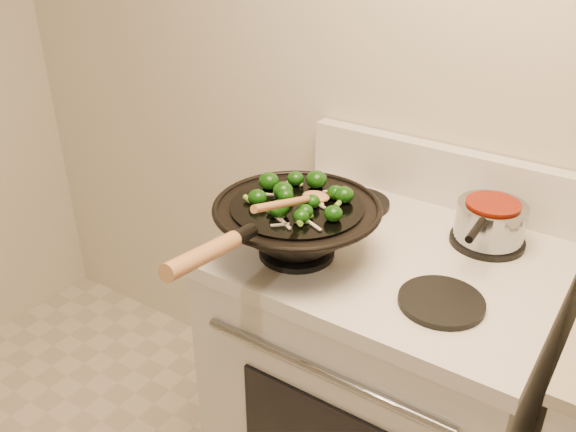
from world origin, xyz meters
The scene contains 5 objects.
stove centered at (-0.03, 1.17, 0.47)m, with size 0.78×0.67×1.08m.
wok centered at (-0.21, 1.02, 1.00)m, with size 0.39×0.65×0.21m.
stirfry centered at (-0.21, 1.03, 1.07)m, with size 0.25×0.25×0.04m.
wooden_spoon centered at (-0.18, 0.99, 1.09)m, with size 0.07×0.30×0.11m.
saucepan centered at (0.15, 1.32, 0.98)m, with size 0.17×0.27×0.10m.
Camera 1 is at (0.46, -0.01, 1.69)m, focal length 38.00 mm.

